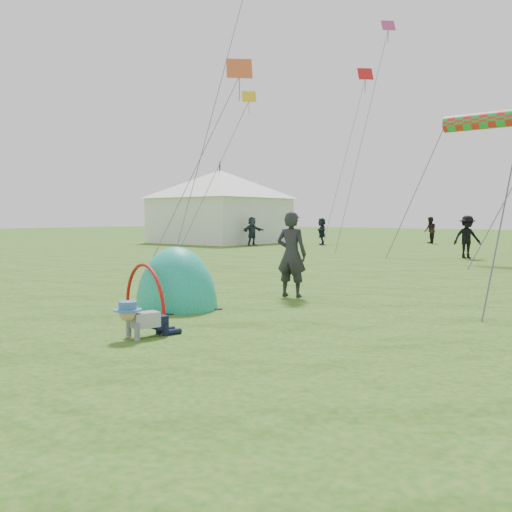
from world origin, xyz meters
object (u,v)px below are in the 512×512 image
Objects in this scene: standing_adult at (291,254)px; event_marquee at (220,204)px; popup_tent at (177,307)px; crawling_toddler at (141,319)px.

standing_adult is 24.84m from event_marquee.
crawling_toddler is at bearing -36.48° from popup_tent.
crawling_toddler is 4.69m from standing_adult.
event_marquee reaches higher than standing_adult.
crawling_toddler is 2.66m from popup_tent.
popup_tent is 1.26× the size of standing_adult.
crawling_toddler is 0.39× the size of standing_adult.
standing_adult is at bearing 111.88° from crawling_toddler.
popup_tent is at bearing 139.30° from crawling_toddler.
crawling_toddler is 0.10× the size of event_marquee.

